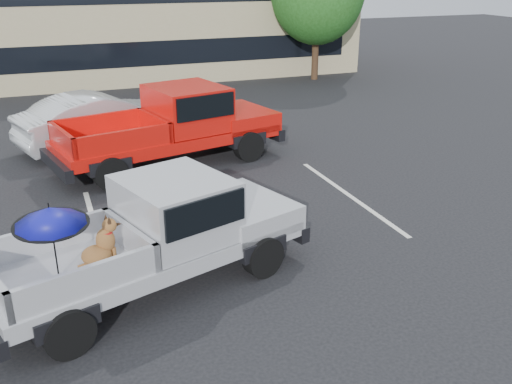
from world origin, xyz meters
TOP-DOWN VIEW (x-y plane):
  - ground at (0.00, 0.00)m, footprint 90.00×90.00m
  - stripe_left at (-3.00, 2.00)m, footprint 0.12×5.00m
  - stripe_right at (3.00, 2.00)m, footprint 0.12×5.00m
  - motel_building at (2.00, 20.99)m, footprint 20.40×8.40m
  - silver_pickup at (-2.04, -0.40)m, footprint 6.02×3.62m
  - red_pickup at (-0.12, 6.03)m, footprint 6.79×3.63m
  - silver_sedan at (-2.09, 8.33)m, footprint 5.30×3.23m

SIDE VIEW (x-z plane):
  - ground at x=0.00m, z-range 0.00..0.00m
  - stripe_left at x=-3.00m, z-range 0.00..0.01m
  - stripe_right at x=3.00m, z-range 0.00..0.01m
  - silver_sedan at x=-2.09m, z-range 0.00..1.65m
  - silver_pickup at x=-2.04m, z-range 0.02..2.08m
  - red_pickup at x=-0.12m, z-range 0.10..2.23m
  - motel_building at x=2.00m, z-range 0.06..6.36m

